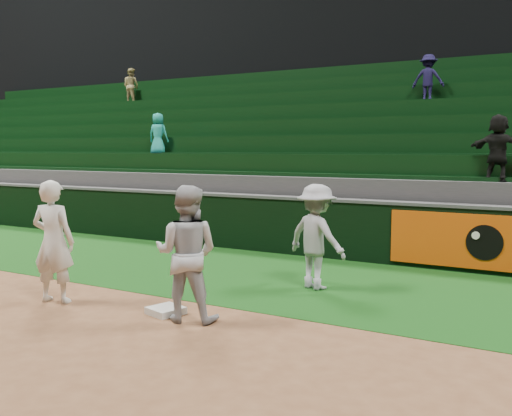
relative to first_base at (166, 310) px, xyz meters
The scene contains 9 objects.
ground 0.24m from the first_base, 80.15° to the right, with size 70.00×70.00×0.00m, color brown.
foul_grass 2.77m from the first_base, 89.17° to the left, with size 36.00×4.20×0.01m, color #0E380E.
upper_deck 18.22m from the first_base, 89.87° to the left, with size 40.00×12.00×12.00m, color black.
first_base is the anchor object (origin of this frame).
first_baseman 2.04m from the first_base, 169.60° to the right, with size 0.66×0.44×1.82m, color silver.
baserunner 0.96m from the first_base, 10.36° to the right, with size 0.88×0.68×1.80m, color #AAAEB5.
base_coach 2.77m from the first_base, 62.45° to the left, with size 1.10×0.63×1.70m, color #9799A4.
field_wall 5.00m from the first_base, 89.24° to the left, with size 36.00×0.45×1.25m.
stadium_seating 8.89m from the first_base, 89.75° to the left, with size 36.00×5.95×5.18m.
Camera 1 is at (4.87, -5.81, 2.27)m, focal length 40.00 mm.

